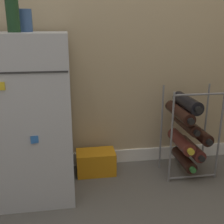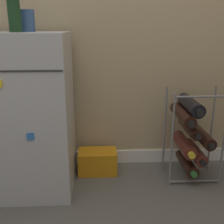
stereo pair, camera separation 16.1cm
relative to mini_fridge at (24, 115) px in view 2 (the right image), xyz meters
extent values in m
cube|color=white|center=(0.53, 0.26, -0.40)|extent=(6.94, 0.01, 0.09)
cube|color=#B7BABF|center=(0.00, 0.00, 0.00)|extent=(0.52, 0.45, 0.89)
cube|color=#2D2D2D|center=(0.00, -0.22, 0.28)|extent=(0.51, 0.00, 0.01)
cube|color=blue|center=(0.08, -0.23, -0.04)|extent=(0.04, 0.02, 0.04)
cylinder|color=slate|center=(0.84, -0.05, -0.16)|extent=(0.01, 0.01, 0.57)
cylinder|color=slate|center=(1.14, -0.05, -0.16)|extent=(0.01, 0.01, 0.57)
cylinder|color=slate|center=(0.84, 0.14, -0.16)|extent=(0.01, 0.01, 0.57)
cylinder|color=slate|center=(1.14, 0.14, -0.16)|extent=(0.01, 0.01, 0.57)
cylinder|color=slate|center=(0.99, -0.05, -0.43)|extent=(0.31, 0.01, 0.01)
cylinder|color=slate|center=(0.99, -0.05, 0.10)|extent=(0.31, 0.01, 0.01)
cylinder|color=black|center=(0.97, 0.04, -0.35)|extent=(0.07, 0.25, 0.07)
cylinder|color=#2D7033|center=(0.97, -0.09, -0.35)|extent=(0.04, 0.02, 0.04)
cylinder|color=#56231E|center=(1.01, 0.04, -0.27)|extent=(0.07, 0.27, 0.07)
cylinder|color=black|center=(1.01, -0.10, -0.27)|extent=(0.04, 0.02, 0.04)
cylinder|color=#56231E|center=(0.94, 0.04, -0.22)|extent=(0.08, 0.27, 0.08)
cylinder|color=gold|center=(0.94, -0.10, -0.22)|extent=(0.04, 0.02, 0.04)
cylinder|color=black|center=(1.05, 0.04, -0.17)|extent=(0.07, 0.27, 0.07)
cylinder|color=black|center=(1.05, -0.10, -0.17)|extent=(0.04, 0.02, 0.04)
cylinder|color=black|center=(0.97, 0.04, -0.11)|extent=(0.07, 0.27, 0.07)
cylinder|color=black|center=(0.97, -0.10, -0.11)|extent=(0.03, 0.02, 0.03)
cylinder|color=black|center=(0.92, 0.04, -0.03)|extent=(0.07, 0.31, 0.07)
cylinder|color=black|center=(0.92, -0.12, -0.03)|extent=(0.04, 0.02, 0.04)
cylinder|color=black|center=(0.96, 0.04, 0.03)|extent=(0.08, 0.28, 0.08)
cylinder|color=black|center=(0.96, -0.11, 0.03)|extent=(0.04, 0.02, 0.04)
cube|color=orange|center=(0.41, 0.13, -0.37)|extent=(0.25, 0.15, 0.15)
cylinder|color=#335184|center=(0.04, 0.08, 0.50)|extent=(0.08, 0.08, 0.11)
cylinder|color=#19381E|center=(0.00, -0.02, 0.58)|extent=(0.06, 0.06, 0.27)
camera|label=1|loc=(0.26, -1.50, 0.48)|focal=45.00mm
camera|label=2|loc=(0.42, -1.52, 0.48)|focal=45.00mm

